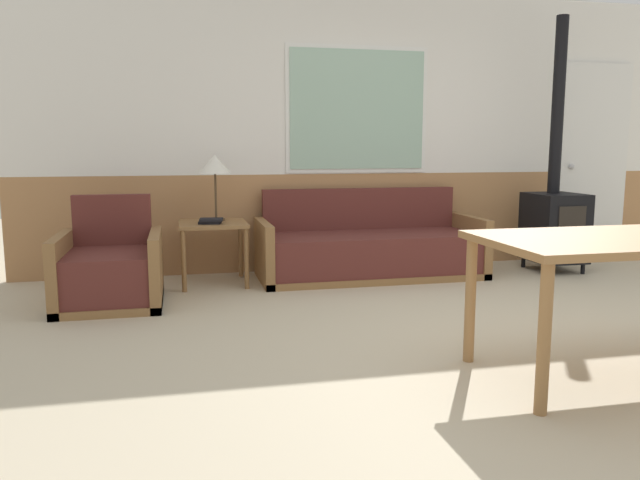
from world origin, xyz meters
TOP-DOWN VIEW (x-y plane):
  - ground_plane at (0.00, 0.00)m, footprint 16.00×16.00m
  - wall_back at (-0.02, 2.63)m, footprint 7.20×0.09m
  - couch at (-0.33, 2.14)m, footprint 2.08×0.82m
  - armchair at (-2.60, 1.60)m, footprint 0.77×0.86m
  - side_table at (-1.78, 2.14)m, footprint 0.59×0.59m
  - table_lamp at (-1.74, 2.24)m, footprint 0.29×0.29m
  - book_stack at (-1.80, 2.03)m, footprint 0.22×0.18m
  - dining_table at (0.27, -0.59)m, footprint 1.62×0.85m
  - wood_stove at (1.51, 2.01)m, footprint 0.47×0.55m
  - entry_door at (2.31, 2.57)m, footprint 0.81×0.09m

SIDE VIEW (x-z plane):
  - ground_plane at x=0.00m, z-range 0.00..0.00m
  - couch at x=-0.33m, z-range -0.15..0.65m
  - armchair at x=-2.60m, z-range -0.16..0.66m
  - side_table at x=-1.78m, z-range 0.19..0.75m
  - wood_stove at x=1.51m, z-range -0.65..1.78m
  - book_stack at x=-1.80m, z-range 0.55..0.60m
  - dining_table at x=0.27m, z-range 0.30..1.04m
  - table_lamp at x=-1.74m, z-range 0.74..1.33m
  - entry_door at x=2.31m, z-range 0.00..2.08m
  - wall_back at x=-0.02m, z-range 0.01..2.71m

